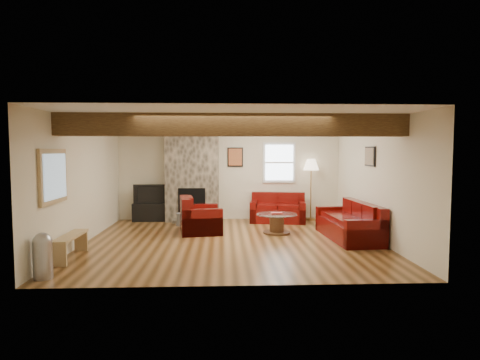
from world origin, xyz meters
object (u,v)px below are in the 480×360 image
object	(u,v)px
sofa_three	(348,221)
armchair_red	(200,215)
floor_lamp	(311,168)
television	(151,194)
loveseat	(278,208)
tv_cabinet	(151,212)
coffee_table	(277,224)

from	to	relation	value
sofa_three	armchair_red	world-z (taller)	armchair_red
armchair_red	floor_lamp	xyz separation A→B (m)	(2.90, 1.61, 1.00)
armchair_red	floor_lamp	bearing A→B (deg)	-69.68
floor_lamp	television	bearing A→B (deg)	-179.73
sofa_three	television	distance (m)	5.18
loveseat	tv_cabinet	bearing A→B (deg)	-176.06
sofa_three	coffee_table	world-z (taller)	sofa_three
loveseat	floor_lamp	world-z (taller)	floor_lamp
sofa_three	floor_lamp	bearing A→B (deg)	-176.87
sofa_three	floor_lamp	xyz separation A→B (m)	(-0.28, 2.40, 1.02)
armchair_red	coffee_table	distance (m)	1.75
sofa_three	floor_lamp	distance (m)	2.62
sofa_three	tv_cabinet	size ratio (longest dim) A/B	2.11
television	sofa_three	bearing A→B (deg)	-27.42
tv_cabinet	armchair_red	bearing A→B (deg)	-48.66
loveseat	television	distance (m)	3.39
loveseat	sofa_three	bearing A→B (deg)	-50.49
coffee_table	television	xyz separation A→B (m)	(-3.13, 1.77, 0.51)
loveseat	coffee_table	xyz separation A→B (m)	(-0.23, -1.47, -0.15)
coffee_table	loveseat	bearing A→B (deg)	81.17
loveseat	floor_lamp	distance (m)	1.43
loveseat	tv_cabinet	size ratio (longest dim) A/B	1.50
sofa_three	loveseat	xyz separation A→B (m)	(-1.22, 2.08, -0.01)
armchair_red	tv_cabinet	world-z (taller)	armchair_red
coffee_table	tv_cabinet	distance (m)	3.60
floor_lamp	sofa_three	bearing A→B (deg)	-83.30
loveseat	tv_cabinet	world-z (taller)	loveseat
sofa_three	television	size ratio (longest dim) A/B	2.25
sofa_three	tv_cabinet	world-z (taller)	sofa_three
tv_cabinet	floor_lamp	world-z (taller)	floor_lamp
armchair_red	television	size ratio (longest dim) A/B	1.15
sofa_three	armchair_red	bearing A→B (deg)	-107.41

